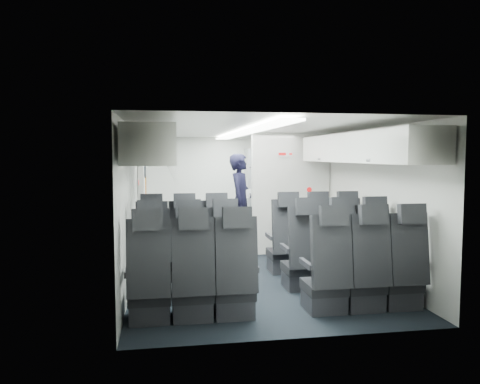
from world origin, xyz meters
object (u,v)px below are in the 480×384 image
object	(u,v)px
seat_row_rear	(281,279)
boarding_door	(142,199)
galley_unit	(265,192)
seat_row_mid	(264,261)
seat_row_front	(250,247)
flight_attendant	(241,201)
carry_on_bag	(153,152)

from	to	relation	value
seat_row_rear	boarding_door	distance (m)	4.25
boarding_door	galley_unit	bearing A→B (deg)	24.28
seat_row_mid	seat_row_rear	size ratio (longest dim) A/B	1.00
seat_row_front	seat_row_rear	xyz separation A→B (m)	(0.00, -1.80, 0.00)
seat_row_rear	galley_unit	distance (m)	5.17
seat_row_mid	seat_row_front	bearing A→B (deg)	90.00
seat_row_mid	flight_attendant	distance (m)	2.90
seat_row_rear	galley_unit	bearing A→B (deg)	79.35
flight_attendant	carry_on_bag	xyz separation A→B (m)	(-1.59, -1.45, 0.92)
seat_row_mid	flight_attendant	bearing A→B (deg)	86.33
seat_row_mid	seat_row_rear	bearing A→B (deg)	-90.00
seat_row_front	seat_row_rear	size ratio (longest dim) A/B	1.00
seat_row_rear	carry_on_bag	xyz separation A→B (m)	(-1.40, 2.30, 1.41)
seat_row_front	seat_row_rear	distance (m)	1.80
seat_row_front	seat_row_mid	bearing A→B (deg)	-90.00
seat_row_front	galley_unit	xyz separation A→B (m)	(0.95, 3.25, 0.55)
seat_row_mid	galley_unit	world-z (taller)	galley_unit
seat_row_front	seat_row_mid	xyz separation A→B (m)	(0.00, -0.90, 0.00)
flight_attendant	seat_row_front	bearing A→B (deg)	-162.31
galley_unit	flight_attendant	xyz separation A→B (m)	(-0.77, -1.30, -0.06)
galley_unit	seat_row_front	bearing A→B (deg)	-106.28
carry_on_bag	flight_attendant	bearing A→B (deg)	41.02
flight_attendant	carry_on_bag	world-z (taller)	carry_on_bag
seat_row_front	galley_unit	bearing A→B (deg)	73.72
galley_unit	boarding_door	world-z (taller)	galley_unit
seat_row_mid	flight_attendant	world-z (taller)	flight_attendant
seat_row_rear	flight_attendant	world-z (taller)	flight_attendant
seat_row_front	boarding_door	bearing A→B (deg)	128.16
seat_row_rear	flight_attendant	size ratio (longest dim) A/B	1.86
seat_row_front	flight_attendant	size ratio (longest dim) A/B	1.86
seat_row_front	galley_unit	world-z (taller)	galley_unit
boarding_door	carry_on_bag	xyz separation A→B (m)	(0.23, -1.58, 0.86)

